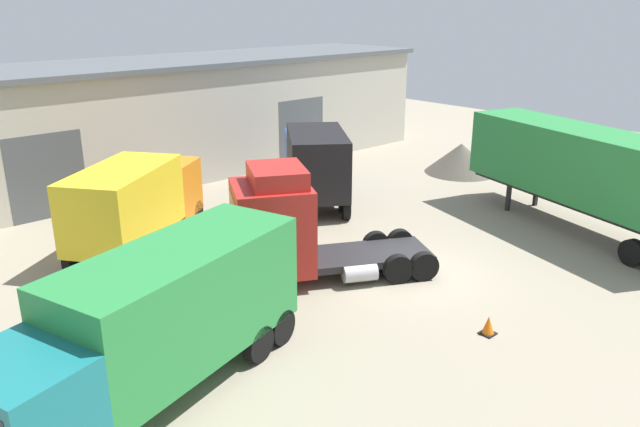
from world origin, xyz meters
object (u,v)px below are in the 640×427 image
Objects in this scene: box_truck_teal at (156,321)px; traffic_cone at (488,326)px; tractor_unit_red at (288,228)px; container_trailer_green at (585,168)px; box_truck_orange at (136,200)px; gravel_pile at (461,158)px; box_truck_blue at (315,161)px.

box_truck_teal reaches higher than traffic_cone.
container_trailer_green is at bearing -171.29° from tractor_unit_red.
container_trailer_green is 1.57× the size of box_truck_orange.
traffic_cone is at bearing -108.44° from box_truck_orange.
box_truck_teal is 9.86m from box_truck_orange.
box_truck_teal is 22.82m from gravel_pile.
gravel_pile is (9.07, -1.50, -1.11)m from box_truck_blue.
traffic_cone is (4.04, -12.55, -1.55)m from box_truck_orange.
box_truck_blue is (6.33, 5.76, 0.08)m from tractor_unit_red.
tractor_unit_red is 12.32m from container_trailer_green.
traffic_cone is (8.06, -3.55, -1.68)m from box_truck_teal.
box_truck_orange reaches higher than gravel_pile.
box_truck_teal is 15.26m from box_truck_blue.
box_truck_teal is 1.26× the size of box_truck_blue.
tractor_unit_red is at bearing -106.25° from box_truck_orange.
box_truck_teal is (-17.82, 1.26, -0.64)m from container_trailer_green.
container_trailer_green is 19.66× the size of traffic_cone.
gravel_pile reaches higher than traffic_cone.
box_truck_blue is (-5.25, 9.90, -0.69)m from container_trailer_green.
gravel_pile is at bearing -62.73° from box_truck_blue.
container_trailer_green is 17.88m from box_truck_teal.
gravel_pile is (15.39, 4.26, -1.03)m from tractor_unit_red.
container_trailer_green is at bearing 159.44° from box_truck_teal.
gravel_pile is 6.84× the size of traffic_cone.
box_truck_orange is at bearing 124.22° from box_truck_blue.
box_truck_blue is at bearing 170.63° from gravel_pile.
box_truck_teal is 8.97m from traffic_cone.
tractor_unit_red is 6.51m from box_truck_orange.
box_truck_teal is at bearing 53.22° from tractor_unit_red.
tractor_unit_red is 1.02× the size of box_truck_blue.
traffic_cone is at bearing -141.78° from gravel_pile.
box_truck_blue is (12.58, 8.64, -0.04)m from box_truck_teal.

